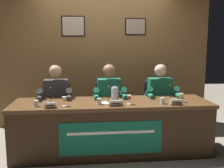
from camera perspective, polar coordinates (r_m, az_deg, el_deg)
name	(u,v)px	position (r m, az deg, el deg)	size (l,w,h in m)	color
ground_plane	(112,151)	(3.87, 0.00, -14.61)	(12.00, 12.00, 0.00)	gray
wall_back_panelled	(105,57)	(4.90, -1.65, 6.03)	(3.96, 0.14, 2.60)	brown
conference_table	(113,120)	(3.60, 0.16, -7.96)	(2.76, 0.79, 0.74)	brown
chair_left	(58,113)	(4.28, -11.89, -6.22)	(0.44, 0.44, 0.91)	black
panelist_left	(56,98)	(4.03, -12.30, -3.14)	(0.51, 0.48, 1.24)	black
nameplate_left	(51,105)	(3.35, -13.42, -4.57)	(0.15, 0.06, 0.08)	white
juice_glass_left	(64,100)	(3.42, -10.49, -3.40)	(0.06, 0.06, 0.12)	white
water_cup_left	(36,104)	(3.48, -16.34, -4.20)	(0.06, 0.06, 0.08)	silver
microphone_left	(50,98)	(3.59, -13.48, -3.12)	(0.06, 0.17, 0.22)	black
chair_center	(108,111)	(4.27, -0.81, -6.06)	(0.44, 0.44, 0.91)	black
panelist_center	(109,97)	(4.02, -0.56, -2.96)	(0.51, 0.48, 1.24)	black
nameplate_center	(116,103)	(3.37, 0.89, -4.25)	(0.19, 0.06, 0.08)	white
juice_glass_center	(129,98)	(3.48, 3.78, -3.06)	(0.06, 0.06, 0.12)	white
water_cup_center	(99,102)	(3.46, -2.84, -3.92)	(0.06, 0.06, 0.08)	silver
microphone_center	(109,97)	(3.59, -0.61, -2.88)	(0.06, 0.17, 0.22)	black
chair_right	(157,110)	(4.42, 9.91, -5.69)	(0.44, 0.44, 0.91)	black
panelist_right	(161,96)	(4.17, 10.75, -2.67)	(0.51, 0.48, 1.24)	black
nameplate_right	(176,102)	(3.54, 14.05, -3.87)	(0.16, 0.06, 0.08)	white
juice_glass_right	(181,96)	(3.72, 15.03, -2.58)	(0.06, 0.06, 0.12)	white
water_cup_right	(163,101)	(3.57, 11.09, -3.71)	(0.06, 0.06, 0.08)	silver
microphone_right	(172,95)	(3.80, 13.10, -2.44)	(0.06, 0.17, 0.22)	black
water_pitcher_central	(115,94)	(3.72, 0.63, -2.15)	(0.15, 0.10, 0.21)	silver
document_stack_center	(110,103)	(3.53, -0.45, -4.21)	(0.22, 0.17, 0.01)	white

